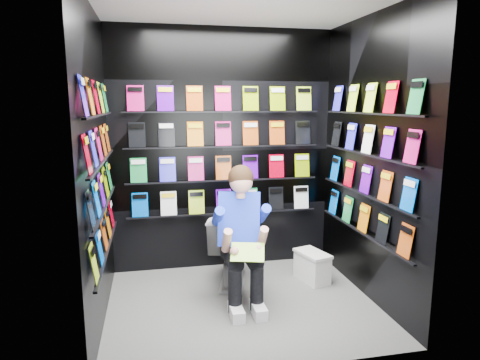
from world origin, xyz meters
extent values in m
plane|color=#575754|center=(0.00, 0.00, 0.00)|extent=(2.40, 2.40, 0.00)
plane|color=white|center=(0.00, 0.00, 2.60)|extent=(2.40, 2.40, 0.00)
cube|color=black|center=(0.00, 1.00, 1.30)|extent=(2.40, 0.04, 2.60)
cube|color=black|center=(0.00, -1.00, 1.30)|extent=(2.40, 0.04, 2.60)
cube|color=black|center=(-1.20, 0.00, 1.30)|extent=(0.04, 2.00, 2.60)
cube|color=black|center=(1.20, 0.00, 1.30)|extent=(0.04, 2.00, 2.60)
imported|color=silver|center=(0.00, 0.51, 0.37)|extent=(0.61, 0.84, 0.73)
cube|color=silver|center=(0.82, 0.37, 0.14)|extent=(0.30, 0.42, 0.28)
cube|color=silver|center=(0.82, 0.37, 0.29)|extent=(0.32, 0.44, 0.03)
cube|color=green|center=(0.00, -0.22, 0.58)|extent=(0.31, 0.23, 0.12)
camera|label=1|loc=(-0.76, -3.56, 1.82)|focal=32.00mm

